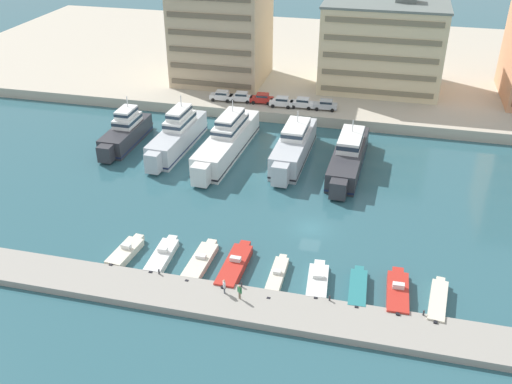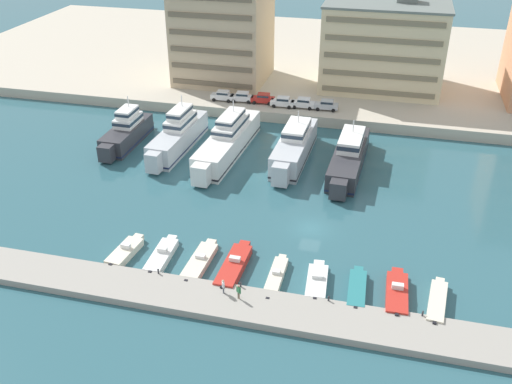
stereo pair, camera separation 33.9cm
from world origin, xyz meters
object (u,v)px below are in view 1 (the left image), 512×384
at_px(car_white_center_left, 282,101).
at_px(car_white_center, 302,103).
at_px(motorboat_red_right, 398,293).
at_px(pedestrian_mid_deck, 224,285).
at_px(motorboat_cream_center, 276,278).
at_px(car_silver_center_right, 326,104).
at_px(motorboat_white_left, 162,256).
at_px(yacht_silver_left, 177,135).
at_px(yacht_charcoal_center, 348,156).
at_px(yacht_silver_center_left, 294,147).
at_px(pedestrian_near_edge, 240,291).
at_px(motorboat_white_center_right, 318,281).
at_px(motorboat_red_center_left, 235,266).
at_px(car_white_far_left, 222,95).
at_px(motorboat_cream_mid_left, 200,262).
at_px(motorboat_cream_far_right, 438,302).
at_px(yacht_white_mid_left, 227,140).
at_px(motorboat_cream_far_left, 126,252).
at_px(car_red_mid_left, 262,98).
at_px(yacht_charcoal_far_left, 125,132).
at_px(motorboat_teal_mid_right, 358,289).
at_px(car_white_left, 241,97).

distance_m(car_white_center_left, car_white_center, 3.61).
xyz_separation_m(motorboat_red_right, pedestrian_mid_deck, (-17.19, -4.47, 1.26)).
height_order(motorboat_red_right, car_white_center_left, car_white_center_left).
relative_size(motorboat_cream_center, car_silver_center_right, 1.92).
xyz_separation_m(motorboat_white_left, car_white_center_left, (4.70, 44.50, 2.36)).
xyz_separation_m(yacht_silver_left, yacht_charcoal_center, (26.48, -0.03, -0.45)).
xyz_separation_m(yacht_silver_center_left, pedestrian_near_edge, (0.71, -33.78, -0.28)).
bearing_deg(yacht_charcoal_center, yacht_silver_left, 179.94).
bearing_deg(motorboat_white_left, motorboat_white_center_right, -1.18).
height_order(motorboat_red_center_left, car_white_far_left, car_white_far_left).
relative_size(yacht_silver_center_left, motorboat_white_center_right, 2.82).
xyz_separation_m(motorboat_red_center_left, pedestrian_near_edge, (2.02, -5.37, 1.27)).
bearing_deg(car_white_center_left, pedestrian_mid_deck, -85.32).
bearing_deg(car_white_far_left, motorboat_white_left, -81.94).
distance_m(motorboat_cream_mid_left, motorboat_cream_far_right, 25.42).
height_order(motorboat_cream_center, pedestrian_near_edge, pedestrian_near_edge).
xyz_separation_m(yacht_white_mid_left, motorboat_white_center_right, (18.11, -28.28, -1.75)).
xyz_separation_m(yacht_silver_center_left, motorboat_white_center_right, (7.89, -28.77, -1.64)).
relative_size(yacht_silver_left, yacht_silver_center_left, 0.98).
relative_size(motorboat_red_center_left, motorboat_red_right, 1.14).
distance_m(motorboat_cream_far_left, car_red_mid_left, 46.01).
distance_m(yacht_silver_left, car_red_mid_left, 19.96).
bearing_deg(yacht_charcoal_center, motorboat_white_center_right, -90.76).
bearing_deg(motorboat_red_right, motorboat_cream_center, -178.30).
height_order(yacht_charcoal_far_left, motorboat_teal_mid_right, yacht_charcoal_far_left).
relative_size(motorboat_white_left, pedestrian_mid_deck, 4.46).
relative_size(yacht_silver_center_left, motorboat_red_right, 2.46).
xyz_separation_m(motorboat_cream_far_right, car_silver_center_right, (-17.55, 45.75, 2.31)).
bearing_deg(yacht_white_mid_left, motorboat_cream_center, -64.45).
bearing_deg(yacht_charcoal_center, pedestrian_near_edge, -102.86).
distance_m(car_white_far_left, pedestrian_near_edge, 53.08).
height_order(motorboat_teal_mid_right, pedestrian_near_edge, pedestrian_near_edge).
bearing_deg(car_white_far_left, car_white_center, -0.42).
height_order(yacht_charcoal_far_left, pedestrian_near_edge, yacht_charcoal_far_left).
distance_m(motorboat_cream_mid_left, car_red_mid_left, 45.59).
height_order(motorboat_white_center_right, car_white_center_left, car_white_center_left).
bearing_deg(pedestrian_near_edge, car_silver_center_right, 87.89).
xyz_separation_m(yacht_charcoal_far_left, car_silver_center_right, (29.42, 17.34, 0.82)).
height_order(yacht_silver_center_left, motorboat_cream_far_right, yacht_silver_center_left).
relative_size(motorboat_white_left, motorboat_red_right, 0.96).
bearing_deg(yacht_charcoal_center, motorboat_cream_far_right, -67.48).
height_order(yacht_charcoal_far_left, yacht_white_mid_left, yacht_white_mid_left).
xyz_separation_m(yacht_silver_left, yacht_white_mid_left, (8.00, 0.16, -0.09)).
bearing_deg(car_silver_center_right, motorboat_red_right, -73.30).
height_order(motorboat_white_left, motorboat_teal_mid_right, motorboat_white_left).
distance_m(yacht_charcoal_far_left, motorboat_white_center_right, 44.60).
bearing_deg(car_red_mid_left, yacht_white_mid_left, -94.62).
xyz_separation_m(yacht_silver_left, car_white_left, (5.62, 17.43, 0.53)).
bearing_deg(pedestrian_near_edge, yacht_charcoal_far_left, 129.93).
bearing_deg(car_white_far_left, motorboat_cream_far_left, -87.41).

